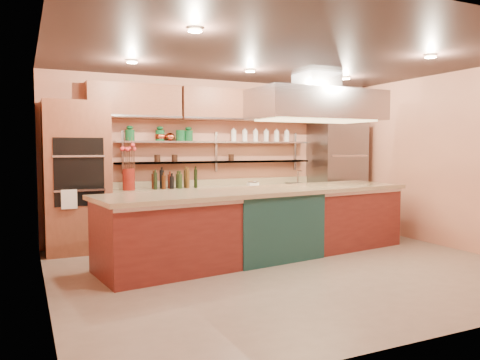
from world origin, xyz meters
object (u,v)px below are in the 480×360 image
island (264,223)px  refrigerator (337,176)px  kitchen_scale (253,183)px  flower_vase (129,179)px  copper_kettle (170,137)px  green_canister (180,136)px

island → refrigerator: bearing=23.4°
kitchen_scale → flower_vase: bearing=159.2°
flower_vase → copper_kettle: bearing=16.4°
refrigerator → flower_vase: refrigerator is taller
kitchen_scale → green_canister: size_ratio=0.97×
flower_vase → kitchen_scale: flower_vase is taller
island → flower_vase: size_ratio=13.99×
refrigerator → copper_kettle: refrigerator is taller
kitchen_scale → green_canister: 1.53m
refrigerator → island: bearing=-149.0°
refrigerator → kitchen_scale: (-1.82, 0.01, -0.07)m
island → copper_kettle: (-0.92, 1.65, 1.28)m
flower_vase → copper_kettle: size_ratio=1.97×
copper_kettle → kitchen_scale: bearing=-8.6°
flower_vase → copper_kettle: copper_kettle is taller
refrigerator → copper_kettle: size_ratio=12.10×
refrigerator → green_canister: refrigerator is taller
refrigerator → flower_vase: size_ratio=6.13×
flower_vase → island: bearing=-40.6°
flower_vase → copper_kettle: 1.04m
kitchen_scale → copper_kettle: 1.68m
flower_vase → green_canister: green_canister is taller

